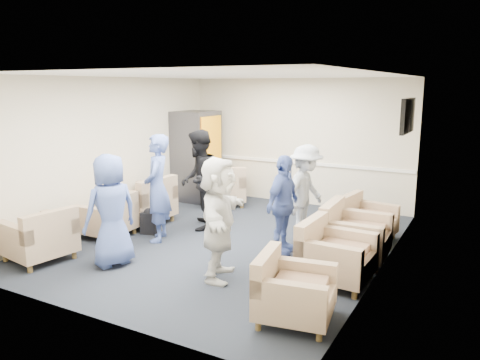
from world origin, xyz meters
The scene contains 25 objects.
floor centered at (0.00, 0.00, 0.00)m, with size 6.00×6.00×0.00m, color black.
ceiling centered at (0.00, 0.00, 2.70)m, with size 6.00×6.00×0.00m, color white.
back_wall centered at (0.00, 3.00, 1.35)m, with size 5.00×0.02×2.70m, color beige.
front_wall centered at (0.00, -3.00, 1.35)m, with size 5.00×0.02×2.70m, color beige.
left_wall centered at (-2.50, 0.00, 1.35)m, with size 0.02×6.00×2.70m, color beige.
right_wall centered at (2.50, 0.00, 1.35)m, with size 0.02×6.00×2.70m, color beige.
chair_rail centered at (0.00, 2.98, 0.90)m, with size 4.98×0.04×0.06m, color white.
tv centered at (2.44, 1.80, 2.05)m, with size 0.10×1.00×0.58m.
armchair_left_near centered at (-1.96, -2.10, 0.34)m, with size 0.97×0.97×0.68m.
armchair_left_mid centered at (-1.90, -0.78, 0.32)m, with size 0.82×0.82×0.64m.
armchair_left_far centered at (-1.87, 0.15, 0.38)m, with size 1.02×1.02×0.76m.
armchair_right_near centered at (1.94, -2.00, 0.32)m, with size 0.92×0.92×0.64m.
armchair_right_midnear centered at (2.03, -0.77, 0.35)m, with size 0.89×0.89×0.69m.
armchair_right_midfar centered at (2.03, 0.15, 0.36)m, with size 0.93×0.93×0.72m.
armchair_right_far centered at (1.97, 1.19, 0.32)m, with size 0.90×0.90×0.63m.
armchair_corner centered at (-1.30, 2.07, 0.37)m, with size 1.27×1.27×0.74m.
vending_machine centered at (-2.09, 2.22, 1.00)m, with size 0.81×0.94×1.99m.
backpack centered at (-1.41, -0.31, 0.24)m, with size 0.31×0.26×0.46m.
pillow centered at (-1.97, -2.09, 0.51)m, with size 0.43×0.33×0.12m, color beige.
person_front_left centered at (-0.93, -1.70, 0.81)m, with size 0.79×0.51×1.62m, color #41579D.
person_mid_left centered at (-1.05, -0.50, 0.89)m, with size 0.65×0.42×1.78m, color #41579D.
person_back_left centered at (-0.81, 0.38, 0.89)m, with size 0.87×0.68×1.78m, color black.
person_back_right centered at (1.04, 0.81, 0.79)m, with size 1.02×0.59×1.59m, color silver.
person_mid_right centered at (1.01, -0.06, 0.76)m, with size 0.89×0.37×1.52m, color #41579D.
person_front_right centered at (0.66, -1.38, 0.82)m, with size 1.53×0.49×1.65m, color silver.
Camera 1 is at (3.74, -6.44, 2.54)m, focal length 35.00 mm.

